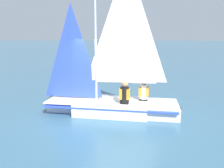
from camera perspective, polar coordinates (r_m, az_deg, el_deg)
name	(u,v)px	position (r m, az deg, el deg)	size (l,w,h in m)	color
ground_plane	(112,112)	(7.69, 0.00, -7.29)	(260.00, 260.00, 0.00)	#38607A
sailboat_main	(112,93)	(7.48, 0.03, -2.42)	(1.92, 4.57, 5.04)	silver
sailor_helm	(125,97)	(7.25, 3.30, -3.37)	(0.33, 0.36, 1.16)	black
sailor_crew	(144,94)	(7.68, 8.25, -2.58)	(0.33, 0.36, 1.16)	black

